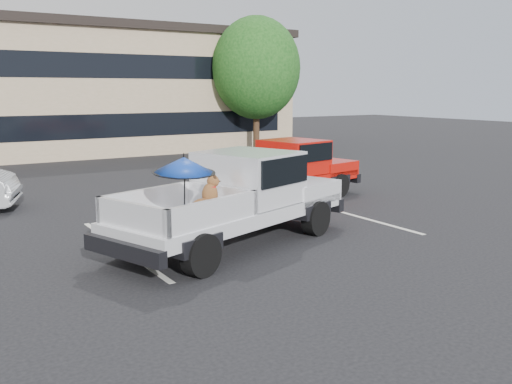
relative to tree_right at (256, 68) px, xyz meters
The scene contains 8 objects.
ground 18.83m from the tree_right, 119.36° to the right, with size 90.00×90.00×0.00m, color black.
stripe_left 18.91m from the tree_right, 130.60° to the right, with size 0.12×5.00×0.01m, color silver.
stripe_right 15.80m from the tree_right, 113.20° to the right, with size 0.12×5.00×0.01m, color silver.
motel_building 8.65m from the tree_right, 144.53° to the left, with size 20.40×8.40×6.30m.
tree_right is the anchor object (origin of this frame).
tree_back 8.55m from the tree_right, 110.56° to the left, with size 4.68×4.68×7.11m.
silver_pickup 18.02m from the tree_right, 123.13° to the right, with size 6.02×3.73×2.06m.
red_pickup 13.33m from the tree_right, 117.77° to the right, with size 5.41×2.75×1.70m.
Camera 1 is at (-6.59, -8.82, 3.15)m, focal length 40.00 mm.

